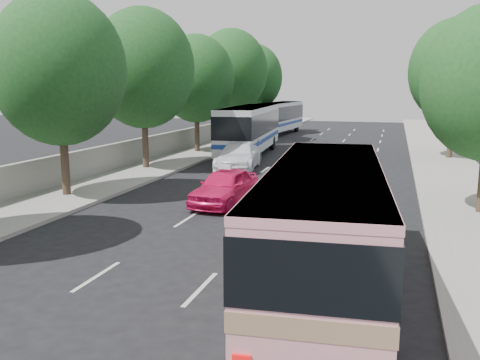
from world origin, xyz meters
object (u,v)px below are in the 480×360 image
at_px(white_pickup, 239,156).
at_px(tour_coach_rear, 279,115).
at_px(pink_taxi, 225,187).
at_px(pink_bus, 325,216).
at_px(tour_coach_front, 250,126).

distance_m(white_pickup, tour_coach_rear, 22.81).
bearing_deg(pink_taxi, pink_bus, -52.99).
bearing_deg(tour_coach_front, tour_coach_rear, 90.84).
bearing_deg(tour_coach_rear, pink_bus, -71.78).
bearing_deg(pink_bus, tour_coach_front, 104.89).
xyz_separation_m(white_pickup, tour_coach_rear, (-2.64, 22.63, 1.15)).
xyz_separation_m(tour_coach_front, tour_coach_rear, (-1.61, 16.62, -0.14)).
height_order(pink_taxi, tour_coach_front, tour_coach_front).
bearing_deg(tour_coach_rear, pink_taxi, -77.26).
relative_size(pink_taxi, tour_coach_front, 0.38).
relative_size(pink_bus, white_pickup, 1.79).
distance_m(pink_bus, tour_coach_front, 24.75).
bearing_deg(pink_taxi, tour_coach_front, 106.70).
bearing_deg(white_pickup, pink_taxi, -83.36).
bearing_deg(tour_coach_rear, white_pickup, -79.23).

